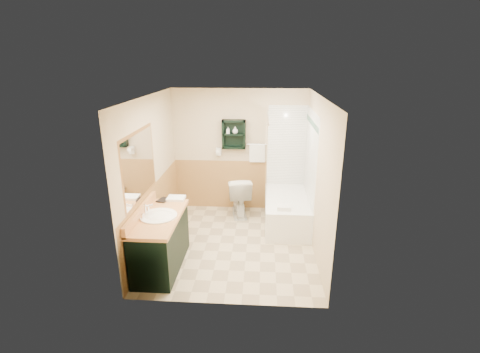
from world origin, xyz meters
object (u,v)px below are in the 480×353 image
wall_shelf (234,134)px  hair_dryer (219,151)px  vanity (161,242)px  bathtub (287,211)px  soap_bottle_b (235,131)px  soap_bottle_a (228,132)px  vanity_book (158,194)px  toilet (239,196)px

wall_shelf → hair_dryer: wall_shelf is taller
hair_dryer → vanity: size_ratio=0.19×
bathtub → wall_shelf: bearing=148.8°
bathtub → soap_bottle_b: size_ratio=11.23×
hair_dryer → bathtub: bearing=-26.0°
wall_shelf → soap_bottle_b: wall_shelf is taller
wall_shelf → soap_bottle_a: 0.12m
vanity_book → soap_bottle_b: 2.01m
vanity → bathtub: vanity is taller
toilet → vanity_book: 1.84m
soap_bottle_a → soap_bottle_b: size_ratio=0.96×
wall_shelf → bathtub: size_ratio=0.37×
toilet → soap_bottle_b: bearing=-80.0°
bathtub → soap_bottle_b: bearing=148.3°
hair_dryer → toilet: size_ratio=0.30×
soap_bottle_a → toilet: bearing=-46.7°
soap_bottle_a → wall_shelf: bearing=2.6°
wall_shelf → hair_dryer: size_ratio=2.29×
wall_shelf → soap_bottle_b: size_ratio=4.12×
vanity_book → soap_bottle_b: (1.09, 1.54, 0.70)m
soap_bottle_b → bathtub: bearing=-31.7°
vanity_book → toilet: bearing=64.5°
hair_dryer → wall_shelf: bearing=-4.8°
vanity → wall_shelf: bearing=67.3°
toilet → soap_bottle_a: (-0.22, 0.23, 1.21)m
bathtub → soap_bottle_a: soap_bottle_a is taller
wall_shelf → bathtub: wall_shelf is taller
vanity → vanity_book: 0.79m
vanity → toilet: 2.15m
hair_dryer → soap_bottle_b: (0.33, -0.03, 0.42)m
toilet → soap_bottle_b: (-0.08, 0.23, 1.23)m
hair_dryer → vanity_book: hair_dryer is taller
wall_shelf → vanity: 2.58m
toilet → soap_bottle_a: bearing=-56.4°
vanity → toilet: (1.00, 1.90, -0.02)m
wall_shelf → toilet: wall_shelf is taller
wall_shelf → soap_bottle_a: bearing=-177.4°
wall_shelf → soap_bottle_b: (0.03, -0.01, 0.07)m
soap_bottle_a → vanity: bearing=-110.2°
vanity_book → soap_bottle_a: soap_bottle_a is taller
soap_bottle_a → bathtub: bearing=-28.5°
bathtub → hair_dryer: bearing=154.0°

